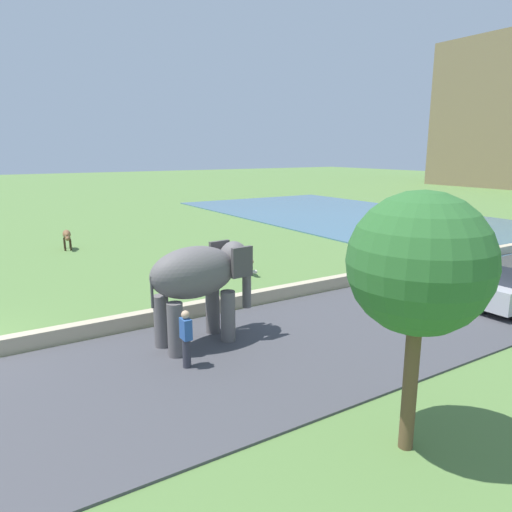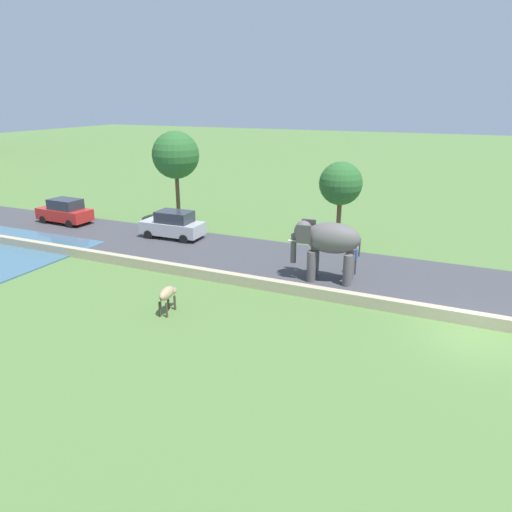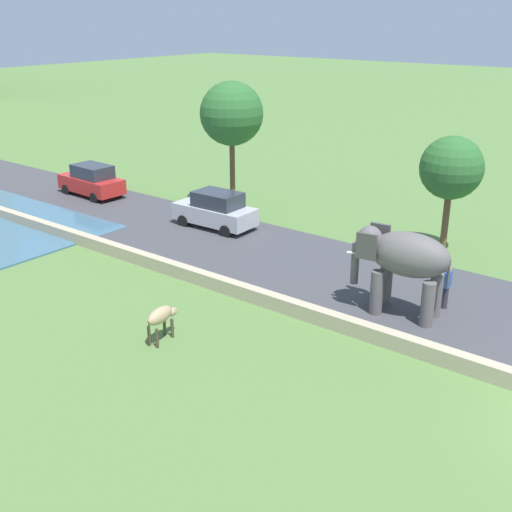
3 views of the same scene
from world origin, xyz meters
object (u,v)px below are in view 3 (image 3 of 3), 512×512
car_silver (216,210)px  cow_tan (161,317)px  person_beside_elephant (446,286)px  elephant (402,259)px  car_red (92,181)px

car_silver → cow_tan: 11.12m
person_beside_elephant → elephant: bearing=140.9°
person_beside_elephant → cow_tan: bearing=140.9°
elephant → car_silver: elephant is taller
car_silver → car_red: bearing=90.0°
person_beside_elephant → cow_tan: size_ratio=1.15×
person_beside_elephant → cow_tan: 9.75m
car_silver → car_red: same height
person_beside_elephant → car_red: car_red is taller
car_red → cow_tan: 17.77m
elephant → car_silver: 11.50m
elephant → car_red: bearing=81.1°
elephant → car_red: size_ratio=0.87×
cow_tan → car_silver: bearing=32.3°
car_red → cow_tan: car_red is taller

